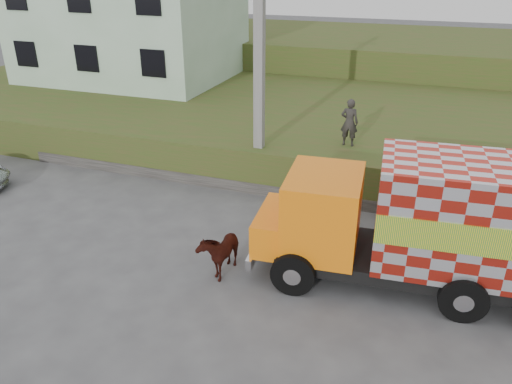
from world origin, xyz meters
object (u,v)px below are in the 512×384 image
at_px(utility_pole, 259,70).
at_px(pedestrian, 349,122).
at_px(cargo_truck, 430,224).
at_px(cow, 220,250).

xyz_separation_m(utility_pole, pedestrian, (2.80, 1.18, -1.77)).
xyz_separation_m(cargo_truck, pedestrian, (-2.88, 5.28, 0.60)).
height_order(cargo_truck, cow, cargo_truck).
relative_size(utility_pole, pedestrian, 4.95).
bearing_deg(cargo_truck, pedestrian, 113.81).
xyz_separation_m(utility_pole, cow, (0.79, -5.20, -3.46)).
bearing_deg(utility_pole, cow, -81.39).
bearing_deg(cargo_truck, cow, -172.12).
bearing_deg(pedestrian, cow, 72.86).
distance_m(cargo_truck, cow, 5.13).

